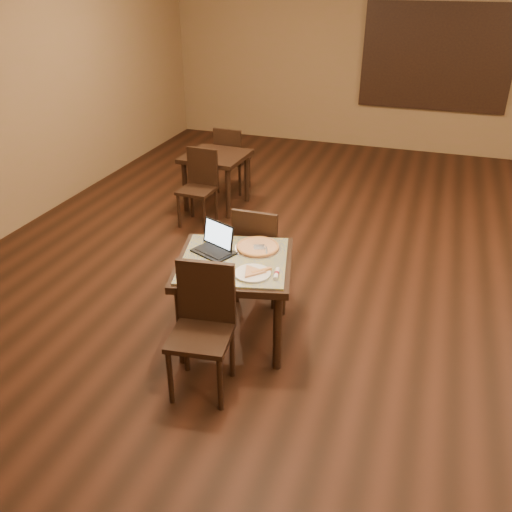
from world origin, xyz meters
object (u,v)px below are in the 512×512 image
(tiled_table, at_px, (234,270))
(chair_main_far, at_px, (258,250))
(pizza_pan, at_px, (258,248))
(other_table_b_chair_near, at_px, (199,182))
(other_table_b_chair_far, at_px, (231,156))
(chair_main_near, at_px, (203,321))
(other_table_b, at_px, (216,163))
(laptop, at_px, (216,244))

(tiled_table, xyz_separation_m, chair_main_far, (-0.00, 0.62, -0.12))
(pizza_pan, xyz_separation_m, other_table_b_chair_near, (-1.37, 1.86, -0.25))
(tiled_table, xyz_separation_m, pizza_pan, (0.12, 0.24, 0.11))
(other_table_b_chair_near, bearing_deg, other_table_b_chair_far, 93.32)
(chair_main_near, distance_m, pizza_pan, 0.89)
(pizza_pan, distance_m, other_table_b, 2.77)
(chair_main_far, distance_m, other_table_b_chair_near, 1.94)
(other_table_b_chair_near, distance_m, other_table_b_chair_far, 1.07)
(laptop, bearing_deg, other_table_b_chair_near, 141.43)
(chair_main_near, bearing_deg, other_table_b, 103.35)
(tiled_table, distance_m, chair_main_far, 0.63)
(chair_main_far, xyz_separation_m, other_table_b, (-1.26, 2.02, 0.05))
(pizza_pan, relative_size, other_table_b, 0.48)
(chair_main_far, distance_m, laptop, 0.62)
(chair_main_near, height_order, laptop, chair_main_near)
(pizza_pan, xyz_separation_m, other_table_b_chair_far, (-1.38, 2.93, -0.25))
(tiled_table, xyz_separation_m, other_table_b_chair_far, (-1.26, 3.17, -0.14))
(laptop, bearing_deg, pizza_pan, 46.83)
(chair_main_near, xyz_separation_m, other_table_b_chair_near, (-1.24, 2.71, -0.04))
(chair_main_near, distance_m, other_table_b, 3.48)
(tiled_table, height_order, laptop, laptop)
(laptop, bearing_deg, tiled_table, -3.57)
(chair_main_far, bearing_deg, other_table_b_chair_far, -63.66)
(pizza_pan, relative_size, other_table_b_chair_far, 0.42)
(chair_main_near, bearing_deg, other_table_b_chair_far, 100.64)
(chair_main_far, relative_size, laptop, 2.45)
(tiled_table, bearing_deg, laptop, 139.35)
(pizza_pan, bearing_deg, other_table_b_chair_far, 115.22)
(other_table_b, bearing_deg, pizza_pan, -57.22)
(tiled_table, relative_size, other_table_b_chair_near, 1.20)
(chair_main_near, bearing_deg, laptop, 97.11)
(other_table_b_chair_near, bearing_deg, tiled_table, -56.27)
(laptop, bearing_deg, chair_main_far, 92.31)
(laptop, distance_m, other_table_b_chair_far, 3.26)
(tiled_table, bearing_deg, chair_main_far, 76.54)
(chair_main_near, distance_m, other_table_b_chair_far, 3.99)
(laptop, relative_size, other_table_b, 0.49)
(pizza_pan, height_order, other_table_b_chair_near, other_table_b_chair_near)
(other_table_b, distance_m, other_table_b_chair_near, 0.54)
(other_table_b, xyz_separation_m, other_table_b_chair_far, (-0.00, 0.54, -0.07))
(chair_main_near, bearing_deg, other_table_b_chair_near, 106.97)
(other_table_b, bearing_deg, laptop, -64.46)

